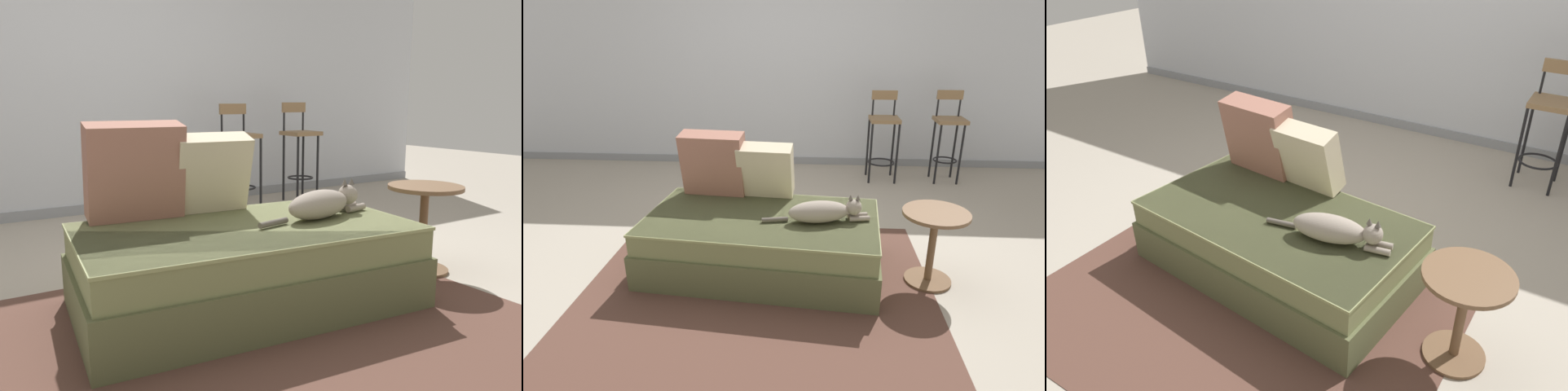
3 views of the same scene
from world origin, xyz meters
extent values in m
plane|color=#A89E8E|center=(0.00, 0.00, 0.00)|extent=(16.00, 16.00, 0.00)
cube|color=silver|center=(0.00, 2.25, 1.30)|extent=(8.00, 0.10, 2.60)
cube|color=gray|center=(0.00, 2.20, 0.04)|extent=(8.00, 0.02, 0.09)
cube|color=brown|center=(0.00, -0.70, 0.00)|extent=(2.36, 2.03, 0.01)
cube|color=brown|center=(0.00, -0.40, 0.13)|extent=(1.74, 1.08, 0.26)
cube|color=olive|center=(0.00, -0.40, 0.34)|extent=(1.70, 1.04, 0.16)
cube|color=#868C57|center=(0.00, -0.40, 0.41)|extent=(1.71, 1.05, 0.02)
cube|color=#936051|center=(-0.42, 0.01, 0.67)|extent=(0.51, 0.30, 0.51)
cube|color=beige|center=(-0.01, -0.03, 0.64)|extent=(0.44, 0.30, 0.44)
ellipsoid|color=gray|center=(0.40, -0.47, 0.49)|extent=(0.44, 0.24, 0.15)
sphere|color=gray|center=(0.64, -0.43, 0.51)|extent=(0.11, 0.11, 0.11)
cone|color=#544C44|center=(0.61, -0.43, 0.59)|extent=(0.03, 0.03, 0.04)
cone|color=#544C44|center=(0.66, -0.43, 0.59)|extent=(0.03, 0.03, 0.04)
cylinder|color=gray|center=(0.68, -0.45, 0.44)|extent=(0.14, 0.06, 0.04)
cylinder|color=gray|center=(0.67, -0.39, 0.44)|extent=(0.14, 0.06, 0.04)
cylinder|color=#544C44|center=(0.10, -0.50, 0.44)|extent=(0.18, 0.06, 0.03)
cylinder|color=black|center=(0.99, 1.51, 0.34)|extent=(0.02, 0.02, 0.68)
cylinder|color=black|center=(1.28, 1.51, 0.34)|extent=(0.02, 0.02, 0.68)
cylinder|color=black|center=(0.99, 1.80, 0.34)|extent=(0.02, 0.02, 0.68)
cylinder|color=black|center=(1.28, 1.80, 0.34)|extent=(0.02, 0.02, 0.68)
torus|color=black|center=(1.14, 1.66, 0.21)|extent=(0.31, 0.31, 0.02)
cube|color=olive|center=(1.14, 1.66, 0.70)|extent=(0.32, 0.32, 0.04)
cylinder|color=black|center=(1.02, 1.79, 0.81)|extent=(0.02, 0.02, 0.27)
cylinder|color=black|center=(1.26, 1.79, 0.81)|extent=(0.02, 0.02, 0.27)
cube|color=olive|center=(1.14, 1.79, 0.95)|extent=(0.28, 0.03, 0.10)
cylinder|color=black|center=(1.73, 1.53, 0.34)|extent=(0.02, 0.02, 0.68)
cylinder|color=black|center=(1.98, 1.53, 0.34)|extent=(0.02, 0.02, 0.68)
cylinder|color=black|center=(1.73, 1.78, 0.34)|extent=(0.02, 0.02, 0.68)
cylinder|color=black|center=(1.98, 1.78, 0.34)|extent=(0.02, 0.02, 0.68)
torus|color=black|center=(1.85, 1.66, 0.24)|extent=(0.27, 0.27, 0.02)
cube|color=olive|center=(1.85, 1.66, 0.70)|extent=(0.32, 0.32, 0.04)
cylinder|color=black|center=(1.73, 1.79, 0.82)|extent=(0.02, 0.02, 0.28)
cylinder|color=black|center=(1.97, 1.79, 0.82)|extent=(0.02, 0.02, 0.28)
cube|color=olive|center=(1.85, 1.79, 0.96)|extent=(0.28, 0.03, 0.10)
cylinder|color=brown|center=(1.17, -0.51, 0.25)|extent=(0.05, 0.05, 0.51)
cylinder|color=brown|center=(1.17, -0.51, 0.01)|extent=(0.32, 0.32, 0.02)
cylinder|color=brown|center=(1.17, -0.51, 0.52)|extent=(0.44, 0.44, 0.02)
camera|label=1|loc=(-1.24, -2.52, 1.03)|focal=35.00mm
camera|label=2|loc=(0.34, -3.20, 1.68)|focal=30.00mm
camera|label=3|loc=(1.52, -2.49, 2.02)|focal=35.00mm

